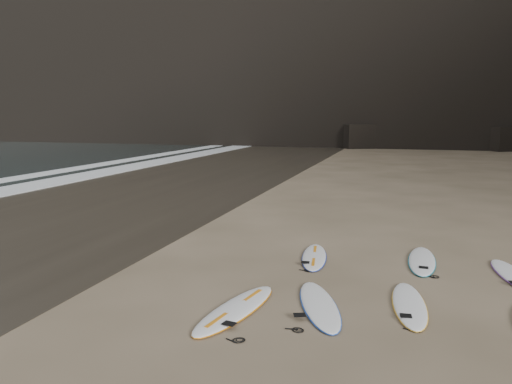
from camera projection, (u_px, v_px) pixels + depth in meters
ground at (453, 313)px, 8.89m from camera, size 240.00×240.00×0.00m
wet_sand at (119, 195)px, 22.04m from camera, size 12.00×200.00×0.01m
foam_near at (17, 189)px, 23.59m from camera, size 2.20×200.00×0.05m
surfboard_0 at (236, 309)px, 8.96m from camera, size 1.11×2.73×0.10m
surfboard_1 at (319, 305)px, 9.16m from camera, size 1.40×2.58×0.09m
surfboard_2 at (409, 304)px, 9.19m from camera, size 0.79×2.44×0.09m
surfboard_5 at (314, 256)px, 12.27m from camera, size 0.90×2.43×0.09m
surfboard_6 at (422, 260)px, 11.94m from camera, size 0.66×2.54×0.09m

